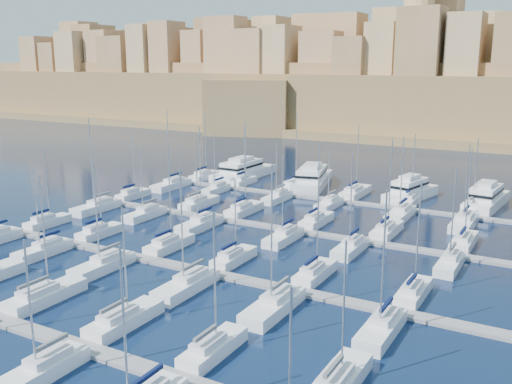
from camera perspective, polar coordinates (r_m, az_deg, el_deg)
The scene contains 50 objects.
ground at distance 82.37m, azimuth 0.60°, elevation -5.71°, with size 600.00×600.00×0.00m, color black.
pontoon_near at distance 57.25m, azimuth -16.62°, elevation -14.79°, with size 84.00×2.00×0.40m, color slate.
pontoon_mid_near at distance 72.64m, azimuth -4.01°, elevation -8.18°, with size 84.00×2.00×0.40m, color slate.
pontoon_mid_far at distance 90.79m, azimuth 3.65°, elevation -3.83°, with size 84.00×2.00×0.40m, color slate.
pontoon_far at distance 110.36m, azimuth 8.63°, elevation -0.93°, with size 84.00×2.00×0.40m, color slate.
sailboat_2 at distance 68.94m, azimuth -20.37°, elevation -9.69°, with size 2.95×9.85×14.70m.
sailboat_3 at distance 60.75m, azimuth -13.07°, elevation -12.33°, with size 2.80×9.35×12.69m.
sailboat_4 at distance 54.13m, azimuth -4.35°, elevation -15.30°, with size 2.50×8.33×13.80m.
sailboat_5 at distance 49.58m, azimuth 8.26°, elevation -18.26°, with size 2.74×9.12×12.96m.
sailboat_9 at distance 53.81m, azimuth -20.63°, elevation -16.35°, with size 2.63×8.76×12.81m.
sailboat_12 at distance 99.34m, azimuth -20.15°, elevation -2.82°, with size 2.43×8.09×13.27m.
sailboat_13 at distance 91.14m, azimuth -15.40°, elevation -3.88°, with size 2.44×8.15×11.09m.
sailboat_14 at distance 82.91m, azimuth -8.69°, elevation -5.20°, with size 2.65×8.83×14.92m.
sailboat_15 at distance 76.71m, azimuth -2.26°, elevation -6.58°, with size 2.50×8.32×11.65m.
sailboat_16 at distance 71.71m, azimuth 5.91°, elevation -8.06°, with size 2.57×8.58×12.61m.
sailboat_17 at distance 68.12m, azimuth 15.46°, elevation -9.62°, with size 2.53×8.45×13.87m.
sailboat_19 at distance 84.91m, azimuth -20.47°, elevation -5.46°, with size 2.62×8.74×12.93m.
sailboat_20 at distance 76.53m, azimuth -15.04°, elevation -7.05°, with size 2.85×9.52×14.59m.
sailboat_21 at distance 68.16m, azimuth -6.93°, elevation -9.19°, with size 2.96×9.87×15.26m.
sailboat_22 at distance 62.32m, azimuth 1.80°, elevation -11.27°, with size 3.06×10.19×16.54m.
sailboat_23 at distance 58.80m, azimuth 12.43°, elevation -13.16°, with size 2.77×9.22×15.10m.
sailboat_24 at distance 114.90m, azimuth -12.20°, elevation -0.26°, with size 2.42×8.06×12.52m.
sailboat_25 at distance 106.11m, azimuth -5.73°, elevation -1.09°, with size 2.85×9.49×15.10m.
sailboat_26 at distance 100.98m, azimuth -1.22°, elevation -1.75°, with size 2.84×9.47×16.43m.
sailboat_27 at distance 94.64m, azimuth 6.04°, elevation -2.84°, with size 2.69×8.96×13.93m.
sailboat_28 at distance 90.98m, azimuth 12.94°, elevation -3.74°, with size 2.79×9.31×15.18m.
sailboat_29 at distance 88.54m, azimuth 20.05°, elevation -4.68°, with size 2.72×9.06×14.60m.
sailboat_30 at distance 106.56m, azimuth -15.63°, elevation -1.44°, with size 3.02×10.08×17.21m.
sailboat_31 at distance 99.91m, azimuth -11.02°, elevation -2.17°, with size 2.65×8.85×12.97m.
sailboat_32 at distance 92.50m, azimuth -5.61°, elevation -3.19°, with size 2.96×9.85×14.56m.
sailboat_33 at distance 85.50m, azimuth 2.80°, elevation -4.51°, with size 2.70×9.02×13.60m.
sailboat_34 at distance 81.67m, azimuth 9.43°, elevation -5.51°, with size 2.65×8.84×14.66m.
sailboat_35 at distance 78.63m, azimuth 18.82°, elevation -6.78°, with size 2.53×8.44×13.87m.
sailboat_36 at distance 131.27m, azimuth -5.16°, elevation 1.62°, with size 2.76×9.21×15.33m.
sailboat_37 at distance 125.13m, azimuth -1.26°, elevation 1.10°, with size 2.41×8.03×12.84m.
sailboat_38 at distance 120.60m, azimuth 3.87°, elevation 0.65°, with size 3.08×10.26×16.43m.
sailboat_39 at distance 115.88m, azimuth 9.88°, elevation -0.03°, with size 3.24×10.80×14.44m.
sailboat_40 at distance 112.31m, azimuth 15.20°, elevation -0.71°, with size 2.94×9.81×13.44m.
sailboat_41 at distance 109.87m, azimuth 20.79°, elevation -1.41°, with size 2.70×8.99×13.44m.
sailboat_42 at distance 122.43m, azimuth -8.46°, elevation 0.72°, with size 3.15×10.51×16.79m.
sailboat_43 at distance 117.42m, azimuth -4.00°, elevation 0.29°, with size 2.37×7.91×12.81m.
sailboat_44 at distance 110.04m, azimuth 2.16°, elevation -0.55°, with size 2.60×8.66×11.87m.
sailboat_45 at distance 105.76m, azimuth 7.32°, elevation -1.21°, with size 2.57×8.57×11.47m.
sailboat_46 at distance 101.05m, azimuth 14.24°, elevation -2.15°, with size 2.98×9.95×14.50m.
sailboat_47 at distance 98.76m, azimuth 20.08°, elevation -2.89°, with size 3.14×10.46×14.08m.
motor_yacht_a at distance 131.85m, azimuth -1.32°, elevation 2.15°, with size 6.61×19.77×5.25m.
motor_yacht_b at distance 124.02m, azimuth 5.64°, elevation 1.41°, with size 10.51×20.45×5.25m.
motor_yacht_c at distance 115.15m, azimuth 15.17°, elevation 0.12°, with size 7.72×15.78×5.25m.
motor_yacht_d at distance 113.28m, azimuth 22.01°, elevation -0.59°, with size 6.44×16.77×5.25m.
fortified_city at distance 227.16m, azimuth 20.06°, elevation 9.21°, with size 460.00×108.95×59.52m.
Camera 1 is at (37.57, -68.44, 26.27)m, focal length 40.00 mm.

